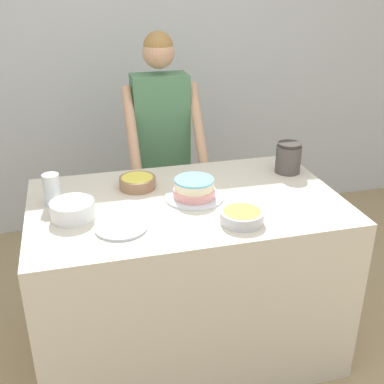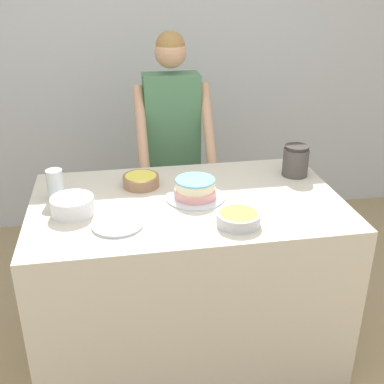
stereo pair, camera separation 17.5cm
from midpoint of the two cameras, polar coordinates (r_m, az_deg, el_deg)
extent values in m
cube|color=silver|center=(3.84, -3.43, 14.90)|extent=(10.00, 0.05, 2.60)
cube|color=beige|center=(2.63, 1.37, -9.99)|extent=(1.54, 0.93, 0.91)
cylinder|color=#2D2D38|center=(3.37, -2.07, -2.89)|extent=(0.11, 0.11, 0.79)
cylinder|color=#2D2D38|center=(3.39, 0.58, -2.68)|extent=(0.11, 0.11, 0.79)
cube|color=#4C7F56|center=(3.12, -0.80, 8.50)|extent=(0.35, 0.19, 0.59)
cylinder|color=tan|center=(2.94, -4.32, 7.32)|extent=(0.06, 0.37, 0.50)
cylinder|color=tan|center=(3.01, 3.63, 7.73)|extent=(0.06, 0.37, 0.50)
sphere|color=tan|center=(3.03, -0.85, 16.26)|extent=(0.20, 0.20, 0.20)
sphere|color=olive|center=(3.02, -0.86, 16.90)|extent=(0.18, 0.18, 0.18)
cylinder|color=silver|center=(2.41, 2.46, -0.66)|extent=(0.30, 0.30, 0.01)
cylinder|color=pink|center=(2.40, 2.47, -0.10)|extent=(0.21, 0.21, 0.04)
cylinder|color=#F4EABC|center=(2.38, 2.49, 0.81)|extent=(0.20, 0.20, 0.04)
cylinder|color=#60B7E0|center=(2.37, 2.50, 1.38)|extent=(0.20, 0.20, 0.01)
cylinder|color=#936B4C|center=(2.54, -4.11, 1.30)|extent=(0.19, 0.19, 0.06)
cylinder|color=#F2DB4C|center=(2.53, -4.12, 1.79)|extent=(0.16, 0.16, 0.01)
cylinder|color=white|center=(2.29, -11.88, -1.62)|extent=(0.20, 0.20, 0.08)
cylinder|color=pink|center=(2.28, -11.96, -0.82)|extent=(0.17, 0.17, 0.01)
cylinder|color=silver|center=(2.18, 7.82, -3.19)|extent=(0.20, 0.20, 0.06)
cylinder|color=#EF9938|center=(2.17, 7.85, -2.68)|extent=(0.17, 0.17, 0.01)
cylinder|color=silver|center=(2.44, -13.94, 0.80)|extent=(0.08, 0.08, 0.16)
cylinder|color=silver|center=(2.17, -6.54, -3.91)|extent=(0.23, 0.23, 0.01)
cylinder|color=#4C4742|center=(2.74, 13.97, 3.43)|extent=(0.14, 0.14, 0.15)
cylinder|color=#322D28|center=(2.71, 14.16, 5.13)|extent=(0.13, 0.13, 0.02)
camera|label=1|loc=(0.09, -87.85, 0.99)|focal=45.00mm
camera|label=2|loc=(0.09, 92.15, -0.99)|focal=45.00mm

